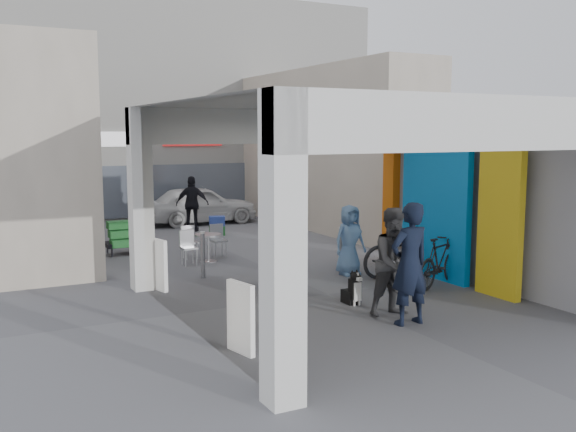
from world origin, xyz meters
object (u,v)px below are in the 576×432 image
bicycle_front (404,250)px  bicycle_rear (440,261)px  white_van (200,205)px  produce_stand (130,241)px  man_with_dog (410,264)px  man_back_turned (395,262)px  border_collie (353,290)px  cafe_set (200,249)px  man_crates (192,204)px  man_elderly (350,240)px

bicycle_front → bicycle_rear: size_ratio=1.27×
white_van → produce_stand: bearing=142.7°
bicycle_front → produce_stand: bearing=41.0°
man_with_dog → man_back_turned: man_with_dog is taller
border_collie → man_back_turned: (0.23, -0.90, 0.65)m
produce_stand → man_back_turned: (2.56, -7.55, 0.58)m
cafe_set → man_crates: 4.63m
produce_stand → white_van: 5.45m
man_crates → bicycle_rear: size_ratio=1.03×
bicycle_front → man_crates: bearing=13.6°
bicycle_front → white_van: white_van is taller
cafe_set → white_van: size_ratio=0.35×
man_back_turned → white_van: bearing=86.0°
cafe_set → white_van: white_van is taller
man_elderly → produce_stand: bearing=126.4°
cafe_set → border_collie: cafe_set is taller
bicycle_front → white_van: 9.54m
bicycle_rear → white_van: bearing=-16.0°
man_crates → cafe_set: bearing=96.9°
bicycle_front → bicycle_rear: (0.04, -1.09, -0.05)m
man_elderly → bicycle_rear: (1.03, -1.70, -0.26)m
bicycle_rear → man_elderly: bearing=8.7°
man_with_dog → white_van: 12.35m
man_with_dog → man_elderly: 3.64m
produce_stand → bicycle_front: (4.57, -5.20, 0.23)m
man_elderly → bicycle_front: bearing=-33.3°
white_van → bicycle_front: bearing=-171.7°
man_crates → white_van: (0.79, 1.51, -0.21)m
bicycle_rear → man_crates: bearing=-10.0°
cafe_set → produce_stand: (-1.28, 1.64, 0.04)m
man_with_dog → bicycle_rear: man_with_dog is taller
man_back_turned → bicycle_front: size_ratio=0.86×
produce_stand → man_elderly: 5.84m
man_crates → border_collie: bearing=112.1°
man_with_dog → bicycle_front: bearing=-128.8°
cafe_set → produce_stand: size_ratio=1.06×
cafe_set → man_back_turned: bearing=-77.7°
border_collie → bicycle_rear: 2.31m
border_collie → white_van: bearing=83.9°
produce_stand → man_elderly: bearing=-46.1°
man_back_turned → man_elderly: bearing=71.0°
bicycle_front → cafe_set: bearing=42.5°
man_elderly → bicycle_front: (0.99, -0.61, -0.20)m
cafe_set → bicycle_rear: 5.72m
cafe_set → man_crates: bearing=73.2°
man_elderly → bicycle_front: size_ratio=0.72×
produce_stand → man_back_turned: bearing=-65.3°
bicycle_front → man_with_dog: bearing=143.2°
border_collie → man_elderly: bearing=58.2°
produce_stand → bicycle_front: bicycle_front is taller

